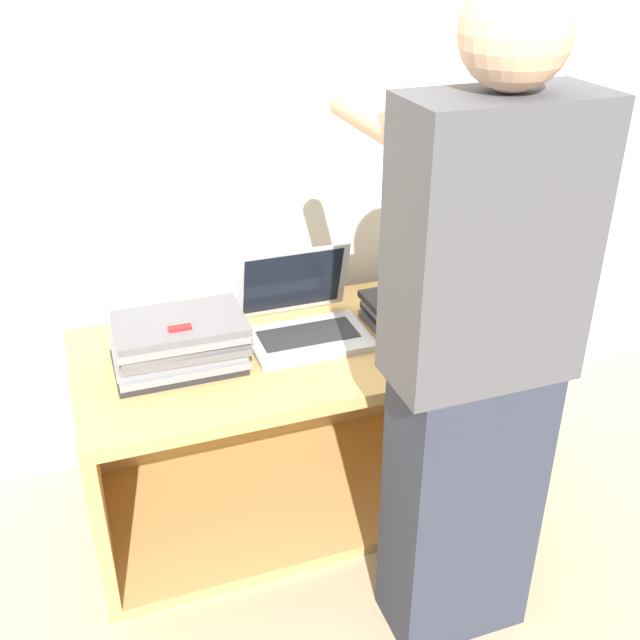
% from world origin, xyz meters
% --- Properties ---
extents(ground_plane, '(12.00, 12.00, 0.00)m').
position_xyz_m(ground_plane, '(0.00, 0.00, 0.00)').
color(ground_plane, tan).
extents(wall_back, '(8.00, 0.05, 2.40)m').
position_xyz_m(wall_back, '(0.00, 0.73, 1.20)').
color(wall_back, beige).
rests_on(wall_back, ground_plane).
extents(cart, '(1.33, 0.62, 0.56)m').
position_xyz_m(cart, '(0.00, 0.37, 0.28)').
color(cart, tan).
rests_on(cart, ground_plane).
extents(laptop_open, '(0.34, 0.30, 0.24)m').
position_xyz_m(laptop_open, '(0.00, 0.36, 0.61)').
color(laptop_open, '#B7B7BC').
rests_on(laptop_open, cart).
extents(laptop_stack_left, '(0.36, 0.25, 0.14)m').
position_xyz_m(laptop_stack_left, '(-0.37, 0.31, 0.63)').
color(laptop_stack_left, '#232326').
rests_on(laptop_stack_left, cart).
extents(laptop_stack_right, '(0.35, 0.25, 0.08)m').
position_xyz_m(laptop_stack_right, '(0.37, 0.31, 0.60)').
color(laptop_stack_right, slate).
rests_on(laptop_stack_right, cart).
extents(person, '(0.40, 0.52, 1.56)m').
position_xyz_m(person, '(0.20, -0.25, 0.78)').
color(person, '#2D3342').
rests_on(person, ground_plane).
extents(inventory_tag, '(0.06, 0.02, 0.01)m').
position_xyz_m(inventory_tag, '(-0.37, 0.25, 0.71)').
color(inventory_tag, red).
rests_on(inventory_tag, laptop_stack_left).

